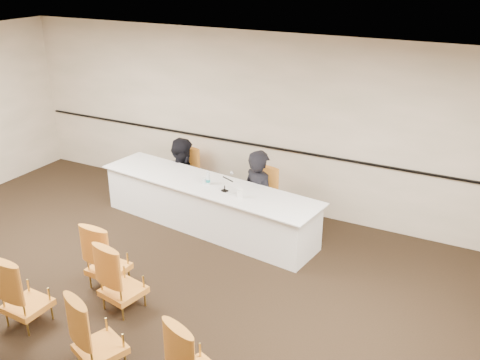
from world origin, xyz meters
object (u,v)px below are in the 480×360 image
at_px(panelist_main, 259,203).
at_px(panelist_main_chair, 259,197).
at_px(panel_table, 207,205).
at_px(panelist_second, 183,183).
at_px(microphone, 225,183).
at_px(panelist_second_chair, 183,176).
at_px(coffee_cup, 240,193).
at_px(aud_chair_back_left, 25,289).
at_px(drinking_glass, 204,181).
at_px(aud_chair_back_mid, 98,331).
at_px(water_bottle, 208,178).
at_px(aud_chair_front_mid, 122,275).
at_px(aud_chair_back_right, 197,359).
at_px(aud_chair_front_left, 107,254).

distance_m(panelist_main, panelist_main_chair, 0.09).
relative_size(panel_table, panelist_second, 2.25).
height_order(panelist_second, microphone, panelist_second).
relative_size(panel_table, panelist_second_chair, 4.05).
bearing_deg(coffee_cup, panelist_main, 91.64).
height_order(panelist_main_chair, coffee_cup, panelist_main_chair).
relative_size(panelist_second, microphone, 5.82).
height_order(coffee_cup, aud_chair_back_left, aud_chair_back_left).
bearing_deg(panel_table, panelist_main, 42.25).
distance_m(panelist_main_chair, drinking_glass, 0.95).
bearing_deg(aud_chair_back_mid, aud_chair_back_left, -167.24).
height_order(water_bottle, aud_chair_front_mid, water_bottle).
xyz_separation_m(panelist_main_chair, microphone, (-0.29, -0.62, 0.44)).
distance_m(panelist_second, aud_chair_back_left, 3.82).
height_order(microphone, aud_chair_back_left, microphone).
distance_m(panelist_main_chair, aud_chair_back_mid, 3.79).
bearing_deg(panel_table, aud_chair_front_mid, -78.13).
height_order(panelist_second, aud_chair_back_mid, panelist_second).
bearing_deg(aud_chair_front_mid, aud_chair_back_left, -126.68).
bearing_deg(water_bottle, aud_chair_back_right, -61.09).
distance_m(panelist_second, coffee_cup, 1.94).
height_order(panelist_main_chair, water_bottle, water_bottle).
distance_m(panel_table, water_bottle, 0.50).
xyz_separation_m(panelist_second, aud_chair_back_left, (0.30, -3.81, 0.15)).
bearing_deg(aud_chair_front_mid, panelist_main_chair, 90.30).
height_order(aud_chair_front_left, aud_chair_back_left, same).
xyz_separation_m(panelist_main_chair, aud_chair_front_left, (-1.00, -2.53, 0.00)).
distance_m(aud_chair_front_mid, aud_chair_back_right, 1.79).
relative_size(panel_table, coffee_cup, 26.68).
relative_size(coffee_cup, aud_chair_back_left, 0.15).
relative_size(water_bottle, aud_chair_back_mid, 0.23).
xyz_separation_m(microphone, aud_chair_back_left, (-1.03, -2.99, -0.44)).
bearing_deg(coffee_cup, aud_chair_back_left, -114.80).
relative_size(coffee_cup, aud_chair_front_left, 0.15).
xyz_separation_m(panel_table, water_bottle, (0.04, -0.02, 0.49)).
height_order(panelist_main_chair, aud_chair_back_right, same).
xyz_separation_m(panelist_second_chair, drinking_glass, (0.90, -0.73, 0.35)).
distance_m(water_bottle, aud_chair_front_left, 2.09).
distance_m(aud_chair_front_left, aud_chair_front_mid, 0.59).
xyz_separation_m(panel_table, panelist_second, (-0.92, 0.69, -0.06)).
xyz_separation_m(coffee_cup, aud_chair_back_left, (-1.34, -2.90, -0.37)).
height_order(panel_table, aud_chair_back_right, aud_chair_back_right).
height_order(panel_table, panelist_main, panelist_main).
relative_size(panel_table, aud_chair_back_left, 4.05).
bearing_deg(drinking_glass, aud_chair_front_mid, -84.68).
bearing_deg(aud_chair_back_left, drinking_glass, 80.84).
distance_m(drinking_glass, aud_chair_back_mid, 3.36).
height_order(panelist_second_chair, aud_chair_back_mid, same).
bearing_deg(aud_chair_back_right, panel_table, 139.61).
bearing_deg(aud_chair_front_left, panelist_main, 69.97).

